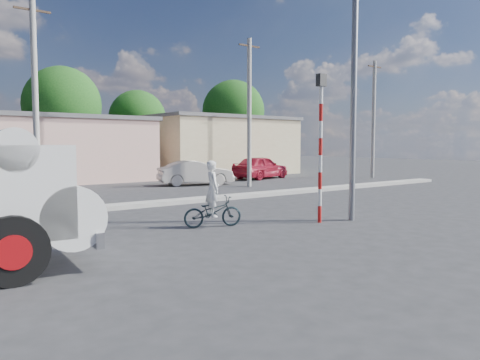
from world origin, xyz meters
TOP-DOWN VIEW (x-y plane):
  - ground_plane at (0.00, 0.00)m, footprint 120.00×120.00m
  - median at (0.00, 8.00)m, footprint 40.00×0.80m
  - bicycle at (0.26, 2.82)m, footprint 1.75×1.06m
  - cyclist at (0.26, 2.82)m, footprint 0.53×0.66m
  - car_cream at (7.18, 14.60)m, footprint 4.46×2.59m
  - car_red at (13.25, 16.04)m, footprint 4.84×2.84m
  - traffic_pole at (3.20, 1.50)m, footprint 0.28×0.18m
  - streetlight at (4.14, 1.20)m, footprint 2.34×0.22m
  - building_row at (1.10, 22.00)m, footprint 37.80×7.30m
  - tree_row at (3.76, 28.45)m, footprint 43.62×7.43m
  - utility_poles at (3.25, 12.00)m, footprint 35.40×0.24m

SIDE VIEW (x-z plane):
  - ground_plane at x=0.00m, z-range 0.00..0.00m
  - median at x=0.00m, z-range 0.00..0.16m
  - bicycle at x=0.26m, z-range 0.00..0.87m
  - car_cream at x=7.18m, z-range 0.00..1.39m
  - car_red at x=13.25m, z-range 0.00..1.55m
  - cyclist at x=0.26m, z-range 0.00..1.57m
  - building_row at x=1.10m, z-range -0.09..4.35m
  - traffic_pole at x=3.20m, z-range 0.41..4.77m
  - utility_poles at x=3.25m, z-range 0.07..8.07m
  - streetlight at x=4.14m, z-range 0.46..9.46m
  - tree_row at x=3.76m, z-range 0.78..9.21m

